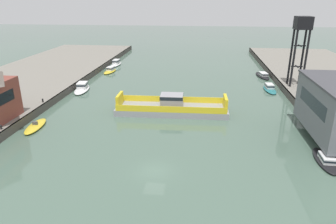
{
  "coord_description": "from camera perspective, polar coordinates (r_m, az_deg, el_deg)",
  "views": [
    {
      "loc": [
        5.23,
        -31.77,
        19.63
      ],
      "look_at": [
        0.0,
        15.04,
        2.0
      ],
      "focal_mm": 32.88,
      "sensor_mm": 36.0,
      "label": 1
    }
  ],
  "objects": [
    {
      "name": "ground_plane",
      "position": [
        37.71,
        -2.59,
        -10.87
      ],
      "size": [
        400.0,
        400.0,
        0.0
      ],
      "primitive_type": "plane",
      "color": "#4C6656"
    },
    {
      "name": "chain_ferry",
      "position": [
        55.29,
        0.7,
        0.9
      ],
      "size": [
        20.09,
        6.24,
        3.45
      ],
      "color": "#939399",
      "rests_on": "ground"
    },
    {
      "name": "moored_boat_near_left",
      "position": [
        53.59,
        -23.36,
        -2.41
      ],
      "size": [
        2.75,
        6.77,
        1.05
      ],
      "color": "yellow",
      "rests_on": "ground"
    },
    {
      "name": "moored_boat_near_right",
      "position": [
        71.61,
        -15.64,
        4.38
      ],
      "size": [
        3.88,
        8.33,
        1.76
      ],
      "color": "white",
      "rests_on": "ground"
    },
    {
      "name": "moored_boat_mid_left",
      "position": [
        72.81,
        18.32,
        4.24
      ],
      "size": [
        2.65,
        7.4,
        1.38
      ],
      "color": "#237075",
      "rests_on": "ground"
    },
    {
      "name": "moored_boat_mid_right",
      "position": [
        96.49,
        -9.62,
        8.89
      ],
      "size": [
        2.78,
        7.91,
        1.76
      ],
      "color": "white",
      "rests_on": "ground"
    },
    {
      "name": "moored_boat_far_left",
      "position": [
        87.88,
        -10.69,
        7.61
      ],
      "size": [
        3.03,
        6.85,
        1.45
      ],
      "color": "yellow",
      "rests_on": "ground"
    },
    {
      "name": "moored_boat_far_right",
      "position": [
        84.77,
        17.14,
        6.54
      ],
      "size": [
        3.54,
        8.64,
        1.27
      ],
      "color": "black",
      "rests_on": "ground"
    },
    {
      "name": "moored_boat_upstream_a",
      "position": [
        43.96,
        27.2,
        -7.83
      ],
      "size": [
        2.47,
        7.17,
        1.21
      ],
      "color": "black",
      "rests_on": "ground"
    },
    {
      "name": "crane_tower",
      "position": [
        71.56,
        23.56,
        13.35
      ],
      "size": [
        3.18,
        3.18,
        14.55
      ],
      "color": "black",
      "rests_on": "quay_right"
    },
    {
      "name": "bollard_left_aft",
      "position": [
        51.32,
        -28.57,
        -2.42
      ],
      "size": [
        0.32,
        0.32,
        0.71
      ],
      "color": "black",
      "rests_on": "quay_left"
    },
    {
      "name": "bollard_left_far",
      "position": [
        61.23,
        -22.22,
        2.04
      ],
      "size": [
        0.32,
        0.32,
        0.71
      ],
      "color": "black",
      "rests_on": "quay_left"
    },
    {
      "name": "bollard_right_far",
      "position": [
        57.24,
        24.87,
        0.42
      ],
      "size": [
        0.32,
        0.32,
        0.71
      ],
      "color": "black",
      "rests_on": "quay_right"
    }
  ]
}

